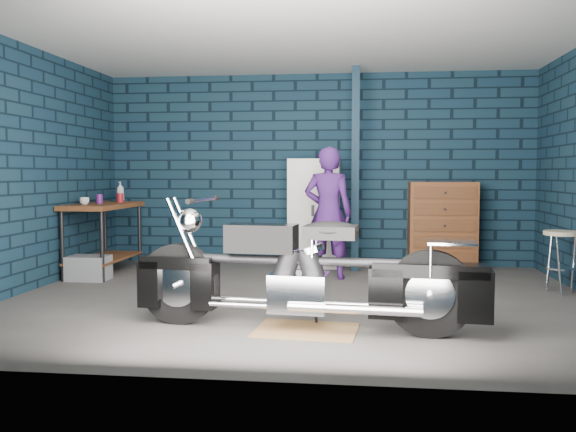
% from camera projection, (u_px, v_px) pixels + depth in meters
% --- Properties ---
extents(ground, '(6.00, 6.00, 0.00)m').
position_uv_depth(ground, '(299.00, 299.00, 6.27)').
color(ground, '#4E4B48').
rests_on(ground, ground).
extents(room_walls, '(6.02, 5.01, 2.71)m').
position_uv_depth(room_walls, '(304.00, 118.00, 6.69)').
color(room_walls, '#112738').
rests_on(room_walls, ground).
extents(support_post, '(0.10, 0.10, 2.70)m').
position_uv_depth(support_post, '(355.00, 169.00, 8.05)').
color(support_post, '#112637').
rests_on(support_post, ground).
extents(workbench, '(0.60, 1.40, 0.91)m').
position_uv_depth(workbench, '(104.00, 239.00, 7.88)').
color(workbench, brown).
rests_on(workbench, ground).
extents(drip_mat, '(0.88, 0.70, 0.01)m').
position_uv_depth(drip_mat, '(306.00, 330.00, 5.03)').
color(drip_mat, olive).
rests_on(drip_mat, ground).
extents(motorcycle, '(2.54, 0.90, 1.10)m').
position_uv_depth(motorcycle, '(306.00, 265.00, 5.00)').
color(motorcycle, black).
rests_on(motorcycle, ground).
extents(person, '(0.62, 0.43, 1.62)m').
position_uv_depth(person, '(328.00, 213.00, 7.49)').
color(person, '#421B68').
rests_on(person, ground).
extents(storage_bin, '(0.48, 0.34, 0.30)m').
position_uv_depth(storage_bin, '(89.00, 268.00, 7.41)').
color(storage_bin, gray).
rests_on(storage_bin, ground).
extents(locker, '(0.70, 0.50, 1.50)m').
position_uv_depth(locker, '(314.00, 213.00, 8.43)').
color(locker, beige).
rests_on(locker, ground).
extents(tool_chest, '(0.89, 0.49, 1.18)m').
position_uv_depth(tool_chest, '(442.00, 226.00, 8.24)').
color(tool_chest, brown).
rests_on(tool_chest, ground).
extents(shop_stool, '(0.41, 0.41, 0.68)m').
position_uv_depth(shop_stool, '(561.00, 262.00, 6.58)').
color(shop_stool, '#BCB28E').
rests_on(shop_stool, ground).
extents(cup_a, '(0.13, 0.13, 0.09)m').
position_uv_depth(cup_a, '(84.00, 201.00, 7.56)').
color(cup_a, '#BCB28E').
rests_on(cup_a, workbench).
extents(mug_purple, '(0.10, 0.10, 0.12)m').
position_uv_depth(mug_purple, '(99.00, 199.00, 7.85)').
color(mug_purple, '#5A1B6E').
rests_on(mug_purple, workbench).
extents(mug_red, '(0.12, 0.12, 0.12)m').
position_uv_depth(mug_red, '(120.00, 198.00, 8.15)').
color(mug_red, '#A51621').
rests_on(mug_red, workbench).
extents(bottle, '(0.11, 0.11, 0.27)m').
position_uv_depth(bottle, '(120.00, 192.00, 8.38)').
color(bottle, gray).
rests_on(bottle, workbench).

